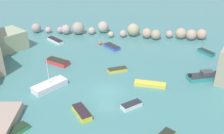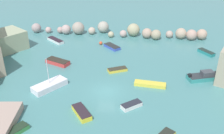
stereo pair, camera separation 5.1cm
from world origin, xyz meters
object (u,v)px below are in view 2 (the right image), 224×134
channel_buoy (101,43)px  moored_boat_6 (82,112)px  moored_boat_5 (206,52)px  moored_boat_10 (14,132)px  moored_boat_0 (205,76)px  moored_boat_2 (50,85)px  moored_boat_7 (150,84)px  moored_boat_4 (58,62)px  moored_boat_11 (55,40)px  moored_boat_1 (117,70)px  moored_boat_9 (131,105)px  moored_boat_3 (112,47)px

channel_buoy → moored_boat_6: bearing=-85.6°
moored_boat_5 → moored_boat_10: moored_boat_5 is taller
moored_boat_0 → moored_boat_2: 22.47m
moored_boat_7 → moored_boat_10: bearing=44.5°
channel_buoy → moored_boat_6: moored_boat_6 is taller
moored_boat_2 → moored_boat_4: moored_boat_2 is taller
moored_boat_2 → moored_boat_4: bearing=46.3°
channel_buoy → moored_boat_11: (-9.25, 0.23, -0.04)m
moored_boat_5 → moored_boat_7: 15.86m
moored_boat_0 → moored_boat_10: (-22.28, -14.96, -0.19)m
moored_boat_11 → channel_buoy: bearing=36.5°
channel_buoy → moored_boat_0: size_ratio=0.12×
moored_boat_1 → moored_boat_4: 10.14m
moored_boat_5 → moored_boat_0: bearing=130.4°
moored_boat_0 → moored_boat_4: 23.22m
moored_boat_4 → moored_boat_10: 16.79m
channel_buoy → moored_boat_4: (-5.53, -9.25, 0.03)m
channel_buoy → moored_boat_4: size_ratio=0.15×
moored_boat_2 → moored_boat_7: (13.75, 2.62, -0.19)m
moored_boat_11 → moored_boat_9: bearing=-11.9°
channel_buoy → moored_boat_3: 2.76m
channel_buoy → moored_boat_11: size_ratio=0.16×
moored_boat_10 → moored_boat_11: 26.64m
moored_boat_4 → moored_boat_11: bearing=133.6°
moored_boat_5 → moored_boat_9: bearing=107.6°
moored_boat_0 → moored_boat_1: moored_boat_0 is taller
moored_boat_9 → moored_boat_11: bearing=-90.0°
moored_boat_3 → moored_boat_4: size_ratio=0.80×
moored_boat_2 → moored_boat_11: 17.70m
moored_boat_4 → moored_boat_6: moored_boat_4 is taller
moored_boat_1 → moored_boat_2: bearing=9.4°
moored_boat_11 → moored_boat_5: bearing=34.2°
moored_boat_0 → moored_boat_10: 26.84m
moored_boat_6 → moored_boat_11: (-10.94, 22.04, -0.04)m
moored_boat_4 → moored_boat_6: (7.22, -12.56, -0.02)m
moored_boat_0 → moored_boat_5: 9.57m
channel_buoy → moored_boat_7: (9.63, -14.09, -0.08)m
moored_boat_1 → moored_boat_5: 17.32m
moored_boat_3 → moored_boat_5: size_ratio=1.11×
moored_boat_2 → moored_boat_3: bearing=12.6°
moored_boat_4 → moored_boat_11: 10.18m
moored_boat_2 → moored_boat_0: bearing=-39.8°
moored_boat_6 → moored_boat_10: bearing=86.1°
moored_boat_3 → moored_boat_10: 25.63m
moored_boat_4 → moored_boat_10: (0.87, -16.76, -0.08)m
moored_boat_4 → moored_boat_7: 15.92m
moored_boat_2 → moored_boat_1: bearing=-18.3°
moored_boat_1 → moored_boat_4: moored_boat_4 is taller
moored_boat_3 → moored_boat_7: bearing=163.8°
moored_boat_6 → moored_boat_7: moored_boat_6 is taller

